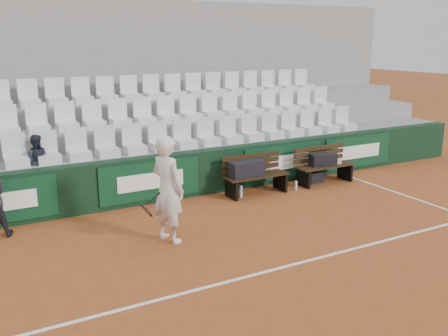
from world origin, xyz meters
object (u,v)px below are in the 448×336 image
Objects in this scene: sports_bag_ground at (314,177)px; water_bottle_near at (241,191)px; bench_right at (325,174)px; water_bottle_far at (296,186)px; sports_bag_right at (323,160)px; bench_left at (256,184)px; sports_bag_left at (247,169)px; tennis_player at (168,189)px; spectator_c at (34,138)px.

water_bottle_near is (-2.18, -0.17, 0.00)m from sports_bag_ground.
bench_right reaches higher than water_bottle_far.
sports_bag_right is 2.34m from water_bottle_near.
bench_right is 0.26m from sports_bag_ground.
bench_left is 5.52× the size of water_bottle_near.
bench_left is at bearing -7.17° from sports_bag_left.
tennis_player is (-3.73, -1.33, 0.82)m from water_bottle_far.
bench_right is at bearing -44.80° from sports_bag_ground.
bench_right is at bearing -173.72° from spectator_c.
sports_bag_ground is 2.19m from water_bottle_near.
bench_left is 1.76m from sports_bag_ground.
bench_right is 1.92× the size of sports_bag_left.
sports_bag_left is 1.33m from water_bottle_far.
water_bottle_near is at bearing -174.13° from bench_left.
tennis_player is at bearing -159.92° from sports_bag_ground.
bench_right is 0.81× the size of tennis_player.
spectator_c is (-6.33, 1.19, 0.93)m from sports_bag_right.
water_bottle_near is (-2.29, 0.01, -0.45)m from sports_bag_right.
sports_bag_left is 0.75× the size of spectator_c.
bench_left reaches higher than sports_bag_ground.
spectator_c reaches higher than tennis_player.
spectator_c is at bearing 170.79° from sports_bag_ground.
sports_bag_ground is at bearing 2.77° from sports_bag_left.
sports_bag_right is 6.50m from spectator_c.
sports_bag_right reaches higher than bench_right.
spectator_c is at bearing 165.74° from bench_left.
spectator_c is (-5.43, 1.33, 1.41)m from water_bottle_far.
tennis_player is (-4.62, -1.47, 0.34)m from sports_bag_right.
sports_bag_left is 0.52m from water_bottle_near.
spectator_c is at bearing 122.61° from tennis_player.
bench_left is 2.47× the size of sports_bag_right.
sports_bag_left is at bearing 177.96° from bench_right.
tennis_player is at bearing -160.40° from water_bottle_far.
spectator_c is at bearing 169.52° from bench_right.
sports_bag_ground is at bearing 135.20° from bench_right.
sports_bag_left is 0.42× the size of tennis_player.
water_bottle_near is 4.43m from spectator_c.
sports_bag_left is 4.46m from spectator_c.
spectator_c reaches higher than bench_left.
water_bottle_near is 1.21× the size of water_bottle_far.
sports_bag_left is 2.11m from sports_bag_right.
water_bottle_near is (-0.19, -0.08, -0.48)m from sports_bag_left.
sports_bag_ground is 0.85m from water_bottle_far.
sports_bag_right reaches higher than water_bottle_far.
sports_bag_left reaches higher than bench_left.
sports_bag_ground is (1.75, 0.13, -0.09)m from bench_left.
sports_bag_left is at bearing -177.91° from spectator_c.
water_bottle_near is (-2.36, 0.00, -0.09)m from bench_right.
bench_left is at bearing 168.53° from water_bottle_far.
bench_right is 2.36m from water_bottle_near.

